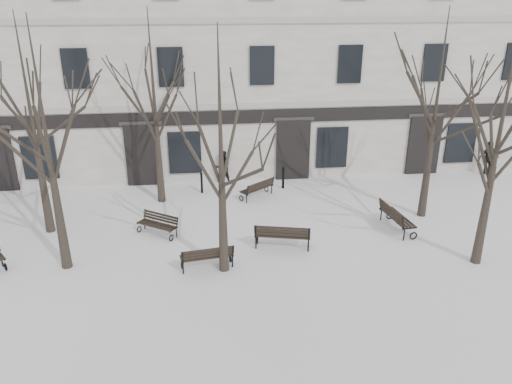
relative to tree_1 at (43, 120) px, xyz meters
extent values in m
plane|color=white|center=(5.43, -0.58, -4.98)|extent=(100.00, 100.00, 0.00)
cube|color=silver|center=(5.43, 12.42, 0.52)|extent=(40.00, 10.00, 11.00)
cube|color=#A8A39A|center=(5.43, 7.39, -1.38)|extent=(40.00, 0.12, 0.25)
cube|color=#A8A39A|center=(5.43, 7.39, 2.32)|extent=(40.00, 0.12, 0.25)
cube|color=black|center=(5.43, 7.38, -1.88)|extent=(40.00, 0.10, 0.60)
cube|color=black|center=(-2.67, 7.37, -3.48)|extent=(1.50, 0.14, 2.00)
cube|color=black|center=(1.93, 7.36, -3.53)|extent=(1.60, 0.22, 2.90)
cube|color=#2D2B28|center=(1.93, 7.32, -2.03)|extent=(1.90, 0.08, 0.18)
cube|color=black|center=(3.83, 7.37, -3.48)|extent=(1.50, 0.14, 2.00)
cube|color=black|center=(8.93, 7.36, -3.53)|extent=(1.60, 0.22, 2.90)
cube|color=#2D2B28|center=(8.93, 7.32, -2.03)|extent=(1.90, 0.08, 0.18)
cube|color=black|center=(10.83, 7.37, -3.48)|extent=(1.50, 0.14, 2.00)
cube|color=black|center=(15.43, 7.36, -3.53)|extent=(1.60, 0.22, 2.90)
cube|color=#2D2B28|center=(15.43, 7.32, -2.03)|extent=(1.90, 0.08, 0.18)
cube|color=black|center=(17.33, 7.37, -3.48)|extent=(1.50, 0.14, 2.00)
cube|color=black|center=(-0.57, 7.37, 0.42)|extent=(1.10, 0.14, 1.70)
cube|color=black|center=(3.43, 7.37, 0.42)|extent=(1.10, 0.14, 1.70)
cube|color=black|center=(7.43, 7.37, 0.42)|extent=(1.10, 0.14, 1.70)
cube|color=black|center=(11.43, 7.37, 0.42)|extent=(1.10, 0.14, 1.70)
cube|color=black|center=(15.43, 7.37, 0.42)|extent=(1.10, 0.14, 1.70)
cone|color=black|center=(0.00, 0.00, -3.30)|extent=(0.34, 0.34, 3.34)
cone|color=black|center=(5.16, -0.78, -3.35)|extent=(0.34, 0.34, 3.24)
cone|color=black|center=(13.61, -1.27, -3.27)|extent=(0.34, 0.34, 3.41)
cone|color=black|center=(-1.24, 2.81, -3.31)|extent=(0.34, 0.34, 3.34)
cone|color=black|center=(2.79, 5.26, -3.30)|extent=(0.34, 0.34, 3.35)
cone|color=black|center=(13.37, 2.53, -3.29)|extent=(0.34, 0.34, 3.37)
torus|color=black|center=(-1.93, -0.02, -4.84)|extent=(0.20, 0.26, 0.28)
cylinder|color=black|center=(-2.13, 0.27, -4.76)|extent=(0.05, 0.05, 0.44)
cube|color=black|center=(-2.03, 0.12, -4.54)|extent=(0.34, 0.46, 0.05)
torus|color=black|center=(5.39, -0.31, -4.84)|extent=(0.09, 0.28, 0.28)
cylinder|color=black|center=(5.44, -0.65, -4.76)|extent=(0.05, 0.05, 0.43)
cube|color=black|center=(5.42, -0.48, -4.54)|extent=(0.12, 0.53, 0.05)
torus|color=black|center=(3.78, -0.55, -4.84)|extent=(0.09, 0.28, 0.28)
cylinder|color=black|center=(3.83, -0.89, -4.76)|extent=(0.05, 0.05, 0.43)
cube|color=black|center=(3.80, -0.72, -4.54)|extent=(0.12, 0.53, 0.05)
cube|color=black|center=(4.58, -0.39, -4.53)|extent=(1.72, 0.34, 0.03)
cube|color=black|center=(4.60, -0.52, -4.53)|extent=(1.72, 0.34, 0.03)
cube|color=black|center=(4.62, -0.66, -4.53)|extent=(1.72, 0.34, 0.03)
cube|color=black|center=(4.64, -0.79, -4.53)|extent=(1.72, 0.34, 0.03)
cube|color=black|center=(4.64, -0.83, -4.40)|extent=(1.71, 0.29, 0.09)
cube|color=black|center=(4.65, -0.85, -4.29)|extent=(1.71, 0.29, 0.09)
cube|color=black|center=(4.65, -0.87, -4.17)|extent=(1.71, 0.29, 0.09)
cylinder|color=black|center=(5.45, -0.73, -4.35)|extent=(0.06, 0.14, 0.48)
cylinder|color=black|center=(3.84, -0.97, -4.35)|extent=(0.06, 0.14, 0.48)
torus|color=black|center=(8.24, 0.47, -4.82)|extent=(0.13, 0.32, 0.31)
cylinder|color=black|center=(8.15, 0.09, -4.73)|extent=(0.05, 0.05, 0.49)
cube|color=black|center=(8.19, 0.28, -4.49)|extent=(0.19, 0.59, 0.05)
torus|color=black|center=(6.45, 0.90, -4.82)|extent=(0.13, 0.32, 0.31)
cylinder|color=black|center=(6.36, 0.52, -4.73)|extent=(0.05, 0.05, 0.49)
cube|color=black|center=(6.40, 0.71, -4.49)|extent=(0.19, 0.59, 0.05)
cube|color=black|center=(7.35, 0.72, -4.47)|extent=(1.92, 0.55, 0.04)
cube|color=black|center=(7.32, 0.58, -4.47)|extent=(1.92, 0.55, 0.04)
cube|color=black|center=(7.28, 0.43, -4.47)|extent=(1.92, 0.55, 0.04)
cube|color=black|center=(7.25, 0.28, -4.47)|extent=(1.92, 0.55, 0.04)
cube|color=black|center=(7.24, 0.24, -4.33)|extent=(1.91, 0.49, 0.10)
cube|color=black|center=(7.23, 0.22, -4.20)|extent=(1.91, 0.49, 0.10)
cube|color=black|center=(7.23, 0.19, -4.07)|extent=(1.91, 0.49, 0.10)
cylinder|color=black|center=(8.13, 0.00, -4.27)|extent=(0.08, 0.16, 0.54)
cylinder|color=black|center=(6.34, 0.43, -4.27)|extent=(0.08, 0.16, 0.54)
torus|color=black|center=(2.12, 2.30, -4.85)|extent=(0.18, 0.24, 0.26)
cylinder|color=black|center=(2.30, 2.56, -4.78)|extent=(0.04, 0.04, 0.40)
cube|color=black|center=(2.21, 2.43, -4.58)|extent=(0.31, 0.42, 0.04)
torus|color=black|center=(3.36, 1.45, -4.85)|extent=(0.18, 0.24, 0.26)
cylinder|color=black|center=(3.54, 1.71, -4.78)|extent=(0.04, 0.04, 0.40)
cube|color=black|center=(3.45, 1.58, -4.58)|extent=(0.31, 0.42, 0.04)
cube|color=black|center=(2.72, 1.85, -4.56)|extent=(1.35, 0.97, 0.03)
cube|color=black|center=(2.79, 1.95, -4.56)|extent=(1.35, 0.97, 0.03)
cube|color=black|center=(2.86, 2.05, -4.56)|extent=(1.35, 0.97, 0.03)
cube|color=black|center=(2.93, 2.15, -4.56)|extent=(1.35, 0.97, 0.03)
cube|color=black|center=(2.95, 2.18, -4.45)|extent=(1.32, 0.93, 0.08)
cube|color=black|center=(2.96, 2.20, -4.34)|extent=(1.32, 0.93, 0.08)
cube|color=black|center=(2.97, 2.21, -4.24)|extent=(1.32, 0.93, 0.08)
cylinder|color=black|center=(2.34, 2.62, -4.40)|extent=(0.10, 0.12, 0.44)
cylinder|color=black|center=(3.58, 1.77, -4.40)|extent=(0.10, 0.12, 0.44)
torus|color=black|center=(7.45, 5.81, -4.85)|extent=(0.20, 0.24, 0.27)
cylinder|color=black|center=(7.65, 5.55, -4.77)|extent=(0.05, 0.05, 0.41)
cube|color=black|center=(7.55, 5.68, -4.56)|extent=(0.35, 0.43, 0.05)
torus|color=black|center=(6.22, 4.85, -4.85)|extent=(0.20, 0.24, 0.27)
cylinder|color=black|center=(6.43, 4.59, -4.77)|extent=(0.05, 0.05, 0.41)
cube|color=black|center=(6.32, 4.72, -4.56)|extent=(0.35, 0.43, 0.05)
cube|color=black|center=(6.81, 5.36, -4.54)|extent=(1.35, 1.08, 0.03)
cube|color=black|center=(6.89, 5.26, -4.54)|extent=(1.35, 1.08, 0.03)
cube|color=black|center=(6.97, 5.16, -4.54)|extent=(1.35, 1.08, 0.03)
cube|color=black|center=(7.05, 5.05, -4.54)|extent=(1.35, 1.08, 0.03)
cube|color=black|center=(7.07, 5.03, -4.42)|extent=(1.32, 1.05, 0.08)
cube|color=black|center=(7.09, 5.01, -4.31)|extent=(1.32, 1.05, 0.08)
cube|color=black|center=(7.10, 4.99, -4.20)|extent=(1.32, 1.05, 0.08)
cylinder|color=black|center=(7.70, 5.49, -4.38)|extent=(0.11, 0.13, 0.46)
cylinder|color=black|center=(6.47, 4.53, -4.38)|extent=(0.11, 0.13, 0.46)
torus|color=black|center=(12.17, 0.53, -4.83)|extent=(0.31, 0.09, 0.31)
cylinder|color=black|center=(11.79, 0.49, -4.73)|extent=(0.05, 0.05, 0.48)
cube|color=black|center=(11.98, 0.51, -4.49)|extent=(0.59, 0.12, 0.05)
torus|color=black|center=(11.96, 2.34, -4.83)|extent=(0.31, 0.09, 0.31)
cylinder|color=black|center=(11.58, 2.30, -4.73)|extent=(0.05, 0.05, 0.48)
cube|color=black|center=(11.77, 2.32, -4.49)|extent=(0.59, 0.12, 0.05)
cube|color=black|center=(12.11, 1.44, -4.47)|extent=(0.32, 1.93, 0.04)
cube|color=black|center=(11.96, 1.42, -4.47)|extent=(0.32, 1.93, 0.04)
cube|color=black|center=(11.81, 1.41, -4.47)|extent=(0.32, 1.93, 0.04)
cube|color=black|center=(11.66, 1.39, -4.47)|extent=(0.32, 1.93, 0.04)
cube|color=black|center=(11.62, 1.38, -4.33)|extent=(0.26, 1.92, 0.10)
cube|color=black|center=(11.60, 1.38, -4.20)|extent=(0.26, 1.92, 0.10)
cube|color=black|center=(11.57, 1.38, -4.08)|extent=(0.26, 1.92, 0.10)
cylinder|color=black|center=(11.70, 0.48, -4.28)|extent=(0.16, 0.06, 0.53)
cylinder|color=black|center=(11.49, 2.29, -4.28)|extent=(0.16, 0.06, 0.53)
cylinder|color=black|center=(4.54, 6.01, -4.53)|extent=(0.11, 0.11, 0.89)
sphere|color=black|center=(4.54, 6.01, -4.07)|extent=(0.12, 0.12, 0.12)
cylinder|color=black|center=(8.27, 6.14, -4.50)|extent=(0.12, 0.12, 0.96)
sphere|color=black|center=(8.27, 6.14, -4.00)|extent=(0.13, 0.13, 0.13)
imported|color=black|center=(5.56, 7.12, -4.98)|extent=(0.83, 0.68, 1.60)
imported|color=black|center=(18.58, 6.77, -4.98)|extent=(1.02, 0.42, 1.74)
camera|label=1|loc=(4.55, -15.00, 3.55)|focal=35.00mm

